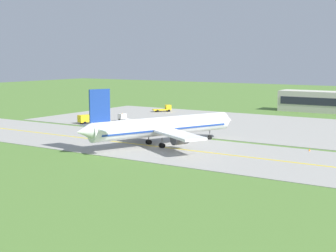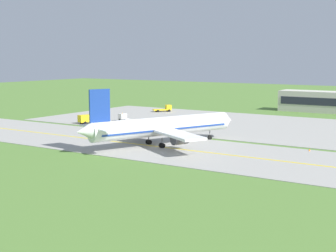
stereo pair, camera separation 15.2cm
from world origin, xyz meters
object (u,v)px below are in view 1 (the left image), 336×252
Objects in this scene: airplane_lead at (161,127)px; service_truck_catering at (88,118)px; service_truck_fuel at (125,118)px; service_truck_pushback at (165,108)px.

service_truck_catering is at bearing 153.80° from airplane_lead.
service_truck_fuel is (-30.70, 26.91, -2.95)m from airplane_lead.
service_truck_catering reaches higher than service_truck_pushback.
service_truck_catering is at bearing -127.31° from service_truck_fuel.
service_truck_pushback is (-5.25, 29.37, 0.00)m from service_truck_fuel.
airplane_lead is 5.65× the size of service_truck_fuel.
service_truck_fuel is at bearing 52.69° from service_truck_catering.
service_truck_catering is (-6.54, -8.59, 0.35)m from service_truck_fuel.
service_truck_fuel is 29.84m from service_truck_pushback.
airplane_lead is 41.59m from service_truck_catering.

